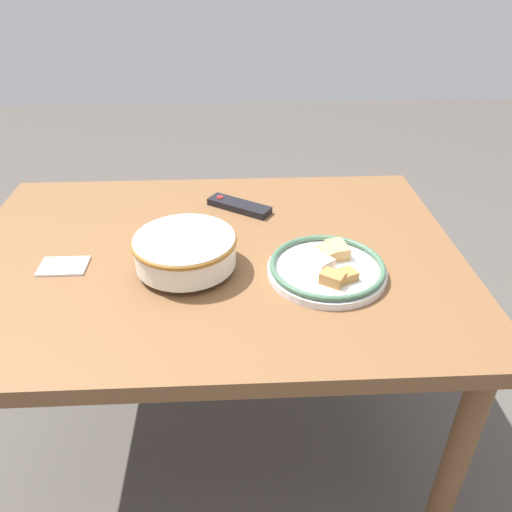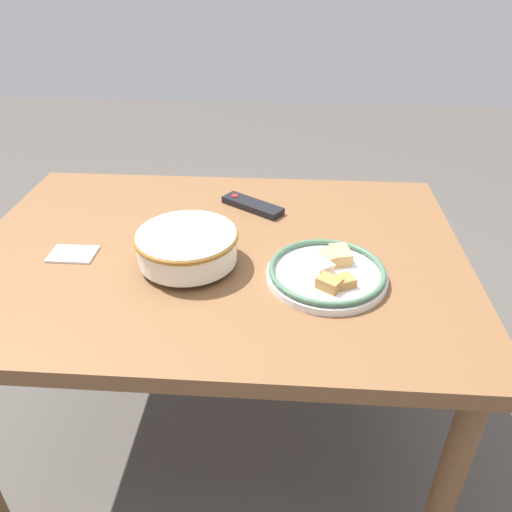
% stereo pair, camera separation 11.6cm
% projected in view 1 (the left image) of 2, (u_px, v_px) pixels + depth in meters
% --- Properties ---
extents(ground_plane, '(8.00, 8.00, 0.00)m').
position_uv_depth(ground_plane, '(222.00, 436.00, 1.65)').
color(ground_plane, '#4C4742').
extents(dining_table, '(1.26, 0.90, 0.72)m').
position_uv_depth(dining_table, '(213.00, 278.00, 1.31)').
color(dining_table, brown).
rests_on(dining_table, ground_plane).
extents(noodle_bowl, '(0.25, 0.25, 0.09)m').
position_uv_depth(noodle_bowl, '(185.00, 250.00, 1.17)').
color(noodle_bowl, silver).
rests_on(noodle_bowl, dining_table).
extents(food_plate, '(0.28, 0.28, 0.05)m').
position_uv_depth(food_plate, '(327.00, 268.00, 1.17)').
color(food_plate, white).
rests_on(food_plate, dining_table).
extents(tv_remote, '(0.19, 0.15, 0.02)m').
position_uv_depth(tv_remote, '(239.00, 206.00, 1.45)').
color(tv_remote, black).
rests_on(tv_remote, dining_table).
extents(folded_napkin, '(0.11, 0.08, 0.01)m').
position_uv_depth(folded_napkin, '(63.00, 266.00, 1.20)').
color(folded_napkin, white).
rests_on(folded_napkin, dining_table).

